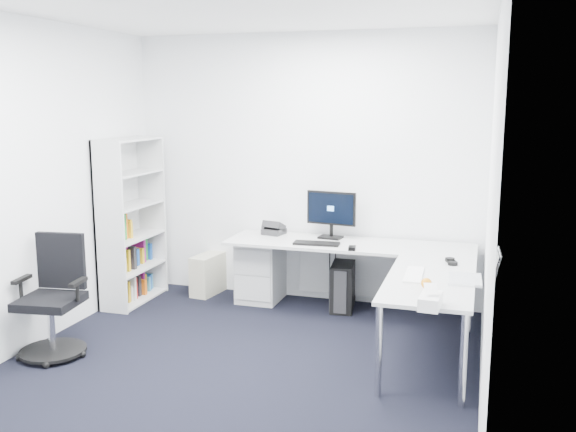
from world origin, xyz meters
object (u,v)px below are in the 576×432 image
(bookshelf, at_px, (132,221))
(monitor, at_px, (331,214))
(l_desk, at_px, (341,287))
(task_chair, at_px, (50,298))
(laptop, at_px, (466,264))

(bookshelf, relative_size, monitor, 3.33)
(l_desk, bearing_deg, task_chair, -145.17)
(bookshelf, bearing_deg, laptop, -12.59)
(monitor, distance_m, laptop, 1.77)
(task_chair, relative_size, laptop, 2.70)
(task_chair, height_order, laptop, task_chair)
(l_desk, bearing_deg, laptop, -31.71)
(bookshelf, distance_m, task_chair, 1.53)
(bookshelf, relative_size, task_chair, 1.72)
(task_chair, bearing_deg, bookshelf, 87.04)
(bookshelf, xyz_separation_m, monitor, (1.96, 0.44, 0.10))
(bookshelf, height_order, task_chair, bookshelf)
(bookshelf, bearing_deg, task_chair, -85.38)
(l_desk, height_order, laptop, laptop)
(l_desk, relative_size, bookshelf, 1.41)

